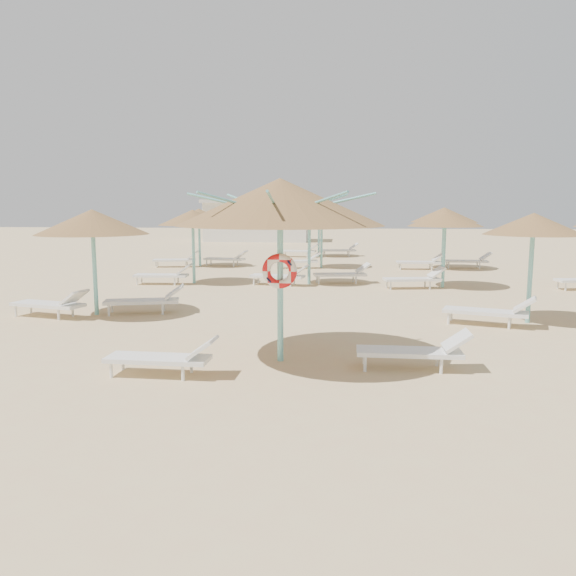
{
  "coord_description": "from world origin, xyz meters",
  "views": [
    {
      "loc": [
        0.87,
        -9.51,
        2.81
      ],
      "look_at": [
        -0.14,
        0.65,
        1.3
      ],
      "focal_mm": 35.0,
      "sensor_mm": 36.0,
      "label": 1
    }
  ],
  "objects": [
    {
      "name": "service_hut",
      "position": [
        -6.0,
        35.0,
        1.64
      ],
      "size": [
        8.4,
        4.4,
        3.25
      ],
      "color": "silver",
      "rests_on": "ground"
    },
    {
      "name": "ground",
      "position": [
        0.0,
        0.0,
        0.0
      ],
      "size": [
        120.0,
        120.0,
        0.0
      ],
      "primitive_type": "plane",
      "color": "tan",
      "rests_on": "ground"
    },
    {
      "name": "lounger_main_a",
      "position": [
        -2.05,
        -0.74,
        0.32
      ],
      "size": [
        1.86,
        0.62,
        0.67
      ],
      "rotation": [
        0.0,
        0.0,
        -0.03
      ],
      "color": "white",
      "rests_on": "ground"
    },
    {
      "name": "lounger_main_b",
      "position": [
        2.14,
        0.05,
        0.33
      ],
      "size": [
        1.93,
        0.59,
        0.7
      ],
      "rotation": [
        0.0,
        0.0,
        -0.01
      ],
      "color": "white",
      "rests_on": "ground"
    },
    {
      "name": "main_palapa",
      "position": [
        -0.25,
        0.36,
        2.86
      ],
      "size": [
        3.66,
        3.66,
        3.28
      ],
      "color": "#72C7C7",
      "rests_on": "ground"
    },
    {
      "name": "palapa_field",
      "position": [
        1.68,
        11.46,
        2.28
      ],
      "size": [
        20.15,
        20.0,
        2.72
      ],
      "color": "#72C7C7",
      "rests_on": "ground"
    }
  ]
}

